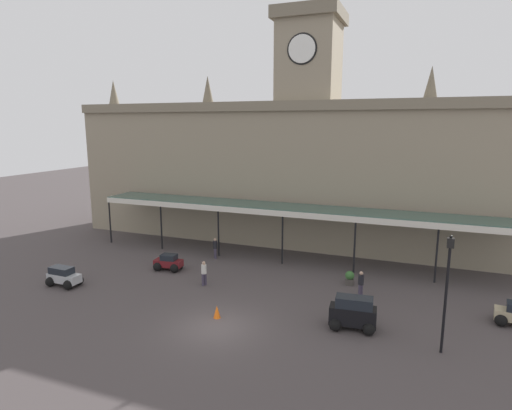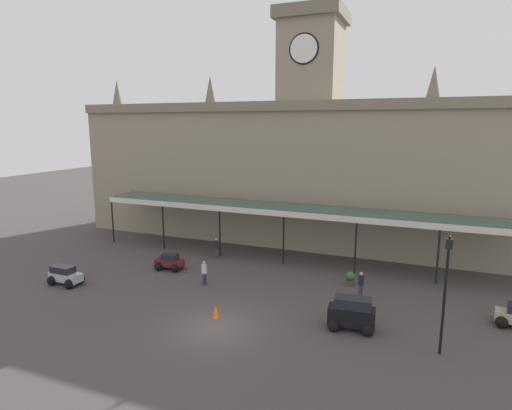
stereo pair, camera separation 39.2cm
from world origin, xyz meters
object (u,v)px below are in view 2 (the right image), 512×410
(victorian_lamppost, at_px, (446,283))
(planter_near_kerb, at_px, (350,278))
(car_silver_estate, at_px, (65,276))
(pedestrian_near_entrance, at_px, (216,247))
(car_black_van, at_px, (352,315))
(traffic_cone, at_px, (216,311))
(pedestrian_crossing_forecourt, at_px, (204,272))
(car_maroon_sedan, at_px, (170,263))
(pedestrian_beside_cars, at_px, (361,284))

(victorian_lamppost, distance_m, planter_near_kerb, 9.41)
(car_silver_estate, distance_m, pedestrian_near_entrance, 11.19)
(car_black_van, bearing_deg, pedestrian_near_entrance, 146.34)
(traffic_cone, height_order, planter_near_kerb, planter_near_kerb)
(pedestrian_crossing_forecourt, height_order, planter_near_kerb, pedestrian_crossing_forecourt)
(car_black_van, distance_m, car_maroon_sedan, 14.76)
(planter_near_kerb, bearing_deg, victorian_lamppost, -52.58)
(traffic_cone, bearing_deg, pedestrian_crossing_forecourt, 126.26)
(car_black_van, bearing_deg, car_maroon_sedan, 162.80)
(car_silver_estate, relative_size, pedestrian_crossing_forecourt, 1.36)
(car_black_van, relative_size, victorian_lamppost, 0.43)
(pedestrian_near_entrance, height_order, traffic_cone, pedestrian_near_entrance)
(car_maroon_sedan, bearing_deg, car_silver_estate, -132.64)
(car_black_van, xyz_separation_m, pedestrian_near_entrance, (-12.12, 8.07, 0.10))
(car_maroon_sedan, relative_size, victorian_lamppost, 0.37)
(car_silver_estate, xyz_separation_m, planter_near_kerb, (17.73, 7.06, -0.07))
(pedestrian_beside_cars, bearing_deg, pedestrian_crossing_forecourt, -169.78)
(car_maroon_sedan, xyz_separation_m, pedestrian_crossing_forecourt, (3.90, -1.76, 0.41))
(car_black_van, relative_size, car_silver_estate, 1.09)
(car_silver_estate, distance_m, traffic_cone, 11.68)
(car_black_van, distance_m, pedestrian_beside_cars, 4.41)
(pedestrian_beside_cars, xyz_separation_m, planter_near_kerb, (-0.96, 1.81, -0.42))
(pedestrian_beside_cars, distance_m, victorian_lamppost, 7.37)
(planter_near_kerb, bearing_deg, pedestrian_near_entrance, 170.44)
(car_silver_estate, relative_size, pedestrian_beside_cars, 1.36)
(pedestrian_near_entrance, distance_m, victorian_lamppost, 18.84)
(car_silver_estate, relative_size, victorian_lamppost, 0.40)
(pedestrian_near_entrance, bearing_deg, victorian_lamppost, -28.59)
(pedestrian_crossing_forecourt, xyz_separation_m, traffic_cone, (2.97, -4.05, -0.55))
(car_maroon_sedan, distance_m, pedestrian_beside_cars, 13.91)
(car_silver_estate, xyz_separation_m, car_maroon_sedan, (4.79, 5.20, -0.06))
(pedestrian_near_entrance, height_order, pedestrian_beside_cars, same)
(planter_near_kerb, bearing_deg, car_silver_estate, -158.30)
(pedestrian_near_entrance, relative_size, planter_near_kerb, 1.74)
(pedestrian_near_entrance, height_order, pedestrian_crossing_forecourt, same)
(pedestrian_near_entrance, xyz_separation_m, victorian_lamppost, (16.38, -8.93, 2.58))
(pedestrian_crossing_forecourt, xyz_separation_m, planter_near_kerb, (9.04, 3.62, -0.42))
(pedestrian_near_entrance, bearing_deg, car_maroon_sedan, -118.05)
(car_maroon_sedan, distance_m, planter_near_kerb, 13.08)
(car_silver_estate, height_order, victorian_lamppost, victorian_lamppost)
(pedestrian_crossing_forecourt, bearing_deg, car_maroon_sedan, 155.73)
(car_maroon_sedan, xyz_separation_m, planter_near_kerb, (12.94, 1.86, -0.01))
(car_maroon_sedan, height_order, pedestrian_crossing_forecourt, pedestrian_crossing_forecourt)
(pedestrian_near_entrance, relative_size, pedestrian_beside_cars, 1.00)
(car_black_van, distance_m, traffic_cone, 7.38)
(car_maroon_sedan, distance_m, victorian_lamppost, 19.32)
(victorian_lamppost, bearing_deg, car_maroon_sedan, 164.12)
(car_silver_estate, height_order, traffic_cone, car_silver_estate)
(pedestrian_near_entrance, bearing_deg, pedestrian_crossing_forecourt, -70.58)
(pedestrian_beside_cars, bearing_deg, planter_near_kerb, 117.85)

